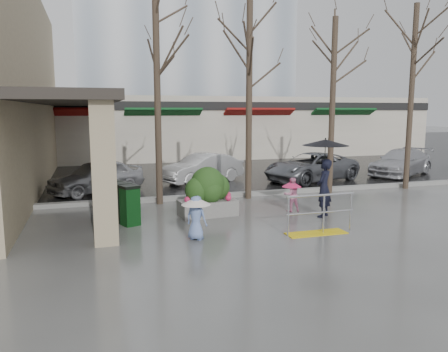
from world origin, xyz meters
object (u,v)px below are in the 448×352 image
tree_west (156,49)px  car_d (401,162)px  tree_midwest (249,49)px  handrail (319,219)px  car_b (202,168)px  news_boxes (117,201)px  car_c (311,167)px  tree_mideast (334,63)px  woman (325,169)px  planter (208,192)px  child_pink (292,192)px  car_a (97,176)px  tree_east (414,52)px  child_blue (196,212)px

tree_west → car_d: (12.27, 3.13, -4.45)m
tree_midwest → handrail: bearing=-88.1°
tree_west → car_d: 13.43m
car_b → tree_midwest: bearing=-13.7°
news_boxes → car_c: size_ratio=0.45×
handrail → tree_mideast: bearing=56.8°
tree_midwest → car_c: size_ratio=1.54×
woman → planter: woman is taller
news_boxes → car_d: (13.77, 4.97, 0.07)m
child_pink → car_d: car_d is taller
handrail → car_c: (3.86, 7.60, 0.25)m
handrail → car_a: car_a is taller
child_pink → planter: (-2.64, 0.25, 0.10)m
handrail → car_d: bearing=41.7°
tree_east → car_b: (-7.53, 3.87, -4.75)m
tree_midwest → child_blue: size_ratio=6.37×
child_pink → news_boxes: size_ratio=0.53×
car_b → tree_mideast: bearing=21.8°
car_c → news_boxes: bearing=-79.7°
tree_mideast → woman: 5.17m
woman → news_boxes: (-5.87, 1.41, -0.88)m
handrail → tree_mideast: (3.14, 4.80, 4.48)m
planter → car_c: planter is taller
tree_west → car_d: bearing=14.3°
tree_midwest → tree_mideast: 3.32m
handrail → woman: size_ratio=0.81×
tree_west → child_pink: (3.78, -2.33, -4.47)m
woman → planter: 3.53m
child_pink → news_boxes: news_boxes is taller
woman → child_pink: size_ratio=2.20×
handrail → car_d: size_ratio=0.44×
car_a → car_c: 9.22m
news_boxes → car_d: size_ratio=0.47×
tree_west → car_c: 8.93m
tree_east → car_d: size_ratio=1.66×
tree_west → handrail: bearing=-55.0°
tree_mideast → child_pink: tree_mideast is taller
tree_west → tree_east: (10.00, 0.00, 0.30)m
child_pink → tree_west: bearing=-30.9°
handrail → news_boxes: (-4.85, 2.96, 0.18)m
news_boxes → car_b: 6.96m
tree_midwest → woman: size_ratio=2.98×
tree_west → news_boxes: bearing=-129.1°
child_blue → car_c: bearing=-92.6°
tree_mideast → car_b: size_ratio=1.70×
handrail → car_a: bearing=125.5°
car_c → car_d: 5.07m
handrail → woman: bearing=56.7°
child_blue → car_d: (12.05, 7.52, -0.05)m
car_c → tree_west: bearing=-86.5°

